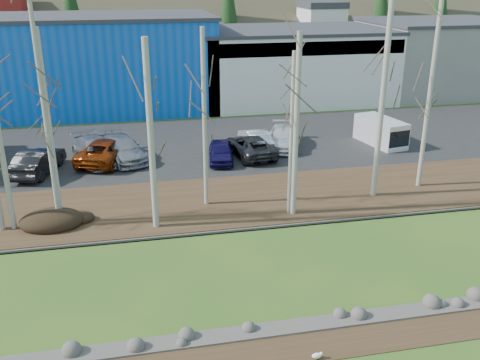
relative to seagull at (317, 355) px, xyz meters
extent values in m
cube|color=#382616|center=(-1.65, 0.73, -0.14)|extent=(80.00, 1.80, 0.03)
cube|color=#382616|center=(-1.65, 13.13, -0.08)|extent=(80.00, 7.00, 0.15)
cube|color=black|center=(-1.65, 23.63, -0.09)|extent=(80.00, 14.00, 0.14)
cube|color=blue|center=(-7.65, 37.63, 3.84)|extent=(20.00, 12.00, 8.00)
cube|color=#333338|center=(-7.65, 37.63, 7.99)|extent=(20.40, 12.24, 0.30)
cube|color=white|center=(10.35, 37.63, 3.09)|extent=(18.00, 12.00, 6.50)
cube|color=#333338|center=(10.35, 37.63, 6.49)|extent=(18.36, 12.24, 0.30)
cube|color=navy|center=(10.35, 31.73, 5.44)|extent=(17.64, 0.20, 1.20)
cube|color=slate|center=(26.35, 37.63, 3.34)|extent=(14.00, 12.00, 7.00)
cube|color=#333338|center=(26.35, 37.63, 6.99)|extent=(14.28, 12.24, 0.30)
cylinder|color=gold|center=(-0.04, -0.03, -0.11)|extent=(0.01, 0.01, 0.09)
cylinder|color=gold|center=(-0.04, 0.03, -0.11)|extent=(0.01, 0.01, 0.09)
ellipsoid|color=white|center=(-0.01, 0.00, -0.01)|extent=(0.33, 0.18, 0.18)
cube|color=gray|center=(-0.01, 0.00, 0.03)|extent=(0.22, 0.13, 0.02)
sphere|color=white|center=(0.13, -0.02, 0.08)|extent=(0.10, 0.10, 0.10)
cone|color=gold|center=(0.19, -0.03, 0.08)|extent=(0.06, 0.04, 0.03)
ellipsoid|color=black|center=(-9.48, 11.77, 0.29)|extent=(3.07, 2.17, 0.60)
cylinder|color=beige|center=(-9.17, 11.97, 5.85)|extent=(0.20, 0.20, 11.72)
cylinder|color=beige|center=(-9.04, 12.05, 4.68)|extent=(0.20, 0.20, 9.37)
cylinder|color=beige|center=(-4.49, 10.65, 4.49)|extent=(0.29, 0.29, 9.00)
cylinder|color=beige|center=(-1.68, 12.86, 4.58)|extent=(0.23, 0.23, 9.18)
cylinder|color=beige|center=(2.31, 10.89, 4.09)|extent=(0.19, 0.19, 8.20)
cylinder|color=beige|center=(7.60, 12.15, 5.38)|extent=(0.30, 0.30, 10.77)
cylinder|color=beige|center=(2.49, 10.73, 4.53)|extent=(0.27, 0.27, 9.08)
cylinder|color=beige|center=(10.78, 12.95, 5.45)|extent=(0.25, 0.25, 10.92)
imported|color=black|center=(-11.09, 19.63, 0.78)|extent=(2.92, 5.09, 1.59)
imported|color=maroon|center=(-7.02, 21.08, 0.75)|extent=(4.40, 6.09, 1.54)
imported|color=gray|center=(-6.07, 21.21, 0.75)|extent=(3.86, 5.74, 1.54)
imported|color=#150E45|center=(0.27, 19.55, 0.64)|extent=(2.11, 4.06, 1.32)
imported|color=silver|center=(3.09, 21.66, 0.70)|extent=(1.70, 4.40, 1.43)
imported|color=#28282B|center=(2.44, 20.28, 0.69)|extent=(2.97, 5.33, 1.41)
imported|color=silver|center=(5.14, 21.67, 0.70)|extent=(3.34, 5.32, 1.44)
imported|color=gray|center=(-7.69, 21.21, 0.75)|extent=(3.86, 5.74, 1.54)
cube|color=white|center=(12.22, 21.02, 0.91)|extent=(2.53, 4.49, 1.85)
cube|color=black|center=(12.53, 19.37, 0.91)|extent=(1.81, 1.18, 1.15)
camera|label=1|loc=(-5.32, -13.21, 11.51)|focal=40.00mm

